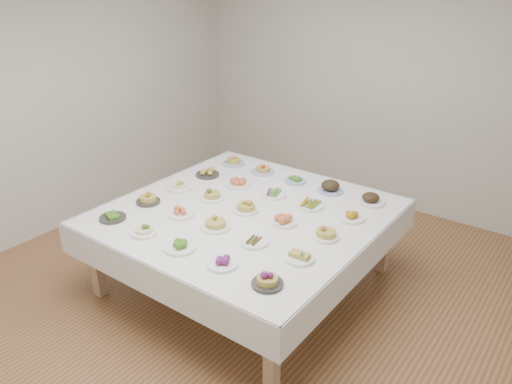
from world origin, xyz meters
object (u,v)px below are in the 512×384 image
Objects in this scene: dish_12 at (246,205)px; display_table at (246,217)px; dish_0 at (112,215)px; dish_24 at (371,197)px.

display_table is at bearing 125.88° from dish_12.
dish_0 is 0.88× the size of dish_24.
dish_24 is at bearing 44.55° from display_table.
dish_12 is 0.89× the size of dish_24.
dish_0 is at bearing -135.95° from dish_12.
dish_0 is 1.15m from dish_12.
dish_12 reaches higher than display_table.
dish_0 is 2.31m from dish_24.
dish_12 is at bearing 44.05° from dish_0.
dish_0 is (-0.83, -0.81, 0.10)m from display_table.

